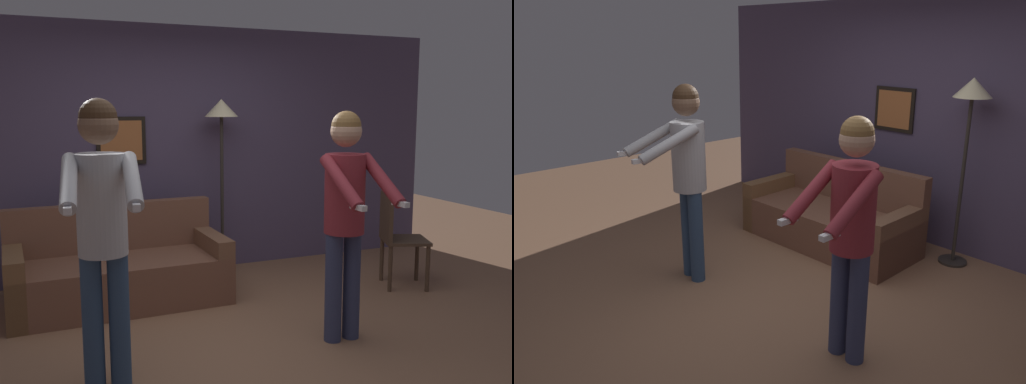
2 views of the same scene
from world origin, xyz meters
TOP-DOWN VIEW (x-y plane):
  - ground_plane at (0.00, 0.00)m, footprint 12.00×12.00m
  - back_wall_assembly at (-0.00, 2.11)m, footprint 6.40×0.09m
  - couch at (-0.66, 1.29)m, footprint 1.92×0.89m
  - torchiere_lamp at (0.51, 1.82)m, footprint 0.35×0.35m
  - person_standing_left at (-1.00, -0.32)m, footprint 0.49×0.75m
  - person_standing_right at (0.77, -0.21)m, footprint 0.44×0.66m

SIDE VIEW (x-z plane):
  - ground_plane at x=0.00m, z-range 0.00..0.00m
  - couch at x=-0.66m, z-range -0.16..0.71m
  - person_standing_right at x=0.77m, z-range 0.19..1.92m
  - person_standing_left at x=-1.00m, z-range 0.21..2.03m
  - back_wall_assembly at x=0.00m, z-range 0.00..2.60m
  - torchiere_lamp at x=0.51m, z-range 0.63..2.47m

